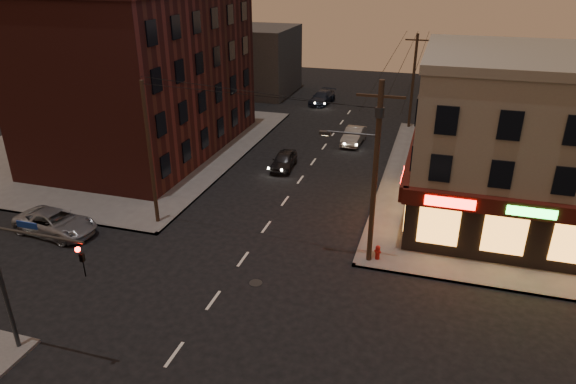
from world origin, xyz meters
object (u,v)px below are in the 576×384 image
at_px(suv_cross, 55,223).
at_px(sedan_near, 284,160).
at_px(sedan_far, 322,98).
at_px(fire_hydrant, 378,252).
at_px(sedan_mid, 354,136).

relative_size(suv_cross, sedan_near, 1.31).
xyz_separation_m(sedan_far, fire_hydrant, (11.00, -32.86, -0.10)).
relative_size(sedan_mid, sedan_far, 0.90).
relative_size(sedan_near, sedan_mid, 0.90).
distance_m(sedan_near, sedan_mid, 8.86).
bearing_deg(sedan_far, sedan_mid, -57.75).
height_order(sedan_far, fire_hydrant, sedan_far).
height_order(suv_cross, sedan_far, suv_cross).
bearing_deg(sedan_far, fire_hydrant, -64.11).
height_order(sedan_near, fire_hydrant, sedan_near).
bearing_deg(sedan_near, sedan_far, 91.31).
bearing_deg(suv_cross, sedan_mid, -26.29).
xyz_separation_m(sedan_mid, fire_hydrant, (4.89, -19.67, -0.12)).
bearing_deg(fire_hydrant, sedan_far, 108.51).
bearing_deg(sedan_near, sedan_mid, 57.42).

